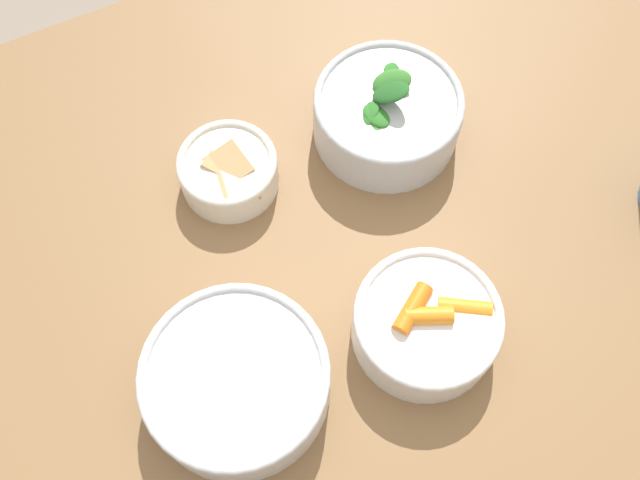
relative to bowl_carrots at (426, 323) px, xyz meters
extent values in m
plane|color=gray|center=(0.01, -0.08, -0.76)|extent=(10.00, 10.00, 0.00)
cube|color=olive|center=(0.01, -0.08, -0.05)|extent=(1.02, 1.02, 0.03)
cube|color=brown|center=(-0.44, -0.53, -0.41)|extent=(0.06, 0.06, 0.70)
cube|color=brown|center=(0.46, -0.53, -0.41)|extent=(0.06, 0.06, 0.70)
cylinder|color=white|center=(0.00, 0.00, -0.01)|extent=(0.15, 0.15, 0.05)
torus|color=white|center=(0.00, 0.00, 0.02)|extent=(0.15, 0.15, 0.01)
cylinder|color=orange|center=(0.02, 0.01, 0.01)|extent=(0.04, 0.05, 0.02)
cylinder|color=orange|center=(-0.04, 0.01, 0.01)|extent=(0.06, 0.05, 0.02)
cylinder|color=orange|center=(0.01, 0.02, 0.01)|extent=(0.03, 0.04, 0.02)
cylinder|color=orange|center=(0.01, -0.01, 0.02)|extent=(0.06, 0.05, 0.02)
cylinder|color=orange|center=(0.00, 0.00, 0.02)|extent=(0.05, 0.04, 0.02)
cylinder|color=silver|center=(-0.09, -0.25, 0.00)|extent=(0.18, 0.18, 0.06)
torus|color=silver|center=(-0.09, -0.25, 0.03)|extent=(0.18, 0.18, 0.01)
ellipsoid|color=#4C933D|center=(-0.13, -0.23, 0.02)|extent=(0.06, 0.05, 0.03)
ellipsoid|color=#3D8433|center=(-0.10, -0.26, 0.04)|extent=(0.05, 0.05, 0.03)
ellipsoid|color=#2D7028|center=(-0.12, -0.28, 0.03)|extent=(0.05, 0.04, 0.05)
ellipsoid|color=#3D8433|center=(-0.14, -0.24, 0.02)|extent=(0.04, 0.06, 0.03)
ellipsoid|color=#2D7028|center=(-0.07, -0.23, 0.03)|extent=(0.03, 0.04, 0.01)
ellipsoid|color=#4C933D|center=(-0.10, -0.31, 0.01)|extent=(0.05, 0.04, 0.02)
ellipsoid|color=#2D7028|center=(-0.05, -0.24, 0.02)|extent=(0.05, 0.04, 0.05)
ellipsoid|color=#235B23|center=(-0.13, -0.20, 0.02)|extent=(0.04, 0.04, 0.03)
ellipsoid|color=#235B23|center=(-0.09, -0.24, 0.05)|extent=(0.05, 0.06, 0.04)
ellipsoid|color=#3D8433|center=(-0.04, -0.21, 0.02)|extent=(0.06, 0.06, 0.03)
cylinder|color=silver|center=(0.20, -0.03, 0.00)|extent=(0.19, 0.19, 0.06)
torus|color=silver|center=(0.20, -0.03, 0.03)|extent=(0.19, 0.19, 0.01)
cylinder|color=#9E6B4C|center=(0.20, -0.03, -0.01)|extent=(0.17, 0.17, 0.03)
ellipsoid|color=#A36B4C|center=(0.12, -0.06, 0.01)|extent=(0.01, 0.01, 0.01)
ellipsoid|color=#8E5B3D|center=(0.16, 0.00, 0.01)|extent=(0.01, 0.01, 0.01)
ellipsoid|color=#A36B4C|center=(0.17, -0.01, 0.01)|extent=(0.01, 0.01, 0.01)
ellipsoid|color=#8E5B3D|center=(0.27, -0.04, 0.01)|extent=(0.01, 0.01, 0.01)
ellipsoid|color=#A36B4C|center=(0.19, 0.01, 0.01)|extent=(0.01, 0.01, 0.01)
ellipsoid|color=#AD7551|center=(0.14, 0.02, 0.01)|extent=(0.01, 0.01, 0.01)
ellipsoid|color=#A36B4C|center=(0.24, -0.01, 0.01)|extent=(0.01, 0.01, 0.01)
ellipsoid|color=#A36B4C|center=(0.15, -0.01, 0.01)|extent=(0.01, 0.01, 0.01)
ellipsoid|color=#A36B4C|center=(0.25, 0.02, 0.01)|extent=(0.01, 0.01, 0.01)
ellipsoid|color=#8E5B3D|center=(0.16, -0.02, 0.01)|extent=(0.01, 0.01, 0.01)
ellipsoid|color=#AD7551|center=(0.27, -0.02, 0.01)|extent=(0.01, 0.01, 0.01)
ellipsoid|color=#8E5B3D|center=(0.25, -0.03, 0.01)|extent=(0.01, 0.01, 0.01)
ellipsoid|color=#8E5B3D|center=(0.25, 0.00, 0.01)|extent=(0.01, 0.01, 0.01)
cylinder|color=#E0A88E|center=(0.20, -0.03, 0.01)|extent=(0.03, 0.03, 0.01)
cylinder|color=#E0A88E|center=(0.26, 0.01, 0.02)|extent=(0.03, 0.03, 0.01)
cylinder|color=tan|center=(0.25, -0.09, 0.02)|extent=(0.03, 0.03, 0.01)
cylinder|color=tan|center=(0.20, -0.02, 0.01)|extent=(0.03, 0.03, 0.01)
cylinder|color=silver|center=(0.11, -0.27, -0.01)|extent=(0.12, 0.12, 0.04)
torus|color=silver|center=(0.11, -0.27, 0.01)|extent=(0.12, 0.12, 0.01)
cube|color=tan|center=(0.11, -0.27, 0.00)|extent=(0.06, 0.06, 0.02)
cube|color=tan|center=(0.12, -0.27, 0.00)|extent=(0.08, 0.07, 0.01)
cube|color=tan|center=(0.11, -0.27, 0.00)|extent=(0.07, 0.07, 0.02)
cube|color=tan|center=(0.11, -0.24, 0.01)|extent=(0.05, 0.05, 0.01)
cube|color=tan|center=(0.11, -0.26, 0.01)|extent=(0.05, 0.05, 0.02)
camera|label=1|loc=(0.21, 0.16, 0.71)|focal=40.00mm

